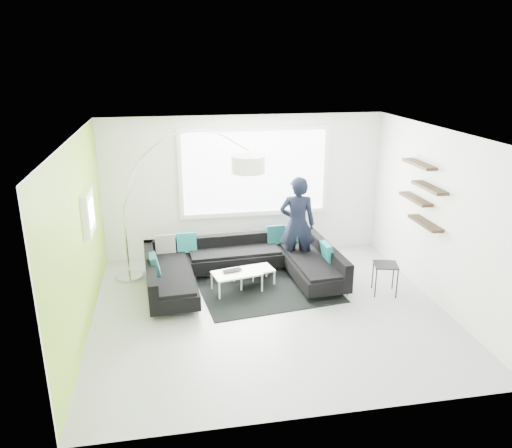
% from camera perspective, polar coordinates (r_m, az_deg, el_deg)
% --- Properties ---
extents(ground, '(5.50, 5.50, 0.00)m').
position_cam_1_polar(ground, '(8.07, 1.54, -9.87)').
color(ground, '#949499').
rests_on(ground, ground).
extents(room_shell, '(5.54, 5.04, 2.82)m').
position_cam_1_polar(room_shell, '(7.57, 1.62, 3.01)').
color(room_shell, white).
rests_on(room_shell, ground).
extents(sectional_sofa, '(3.43, 2.25, 0.71)m').
position_cam_1_polar(sectional_sofa, '(8.82, -1.59, -4.99)').
color(sectional_sofa, black).
rests_on(sectional_sofa, ground).
extents(rug, '(2.48, 1.93, 0.01)m').
position_cam_1_polar(rug, '(8.71, 1.45, -7.54)').
color(rug, black).
rests_on(rug, ground).
extents(coffee_table, '(1.15, 0.81, 0.34)m').
position_cam_1_polar(coffee_table, '(8.75, -1.20, -6.23)').
color(coffee_table, silver).
rests_on(coffee_table, ground).
extents(arc_lamp, '(2.69, 1.58, 2.68)m').
position_cam_1_polar(arc_lamp, '(8.99, -14.94, 1.81)').
color(arc_lamp, silver).
rests_on(arc_lamp, ground).
extents(side_table, '(0.47, 0.47, 0.53)m').
position_cam_1_polar(side_table, '(8.78, 14.49, -6.08)').
color(side_table, black).
rests_on(side_table, ground).
extents(person, '(0.83, 0.69, 1.81)m').
position_cam_1_polar(person, '(9.22, 4.74, -0.04)').
color(person, black).
rests_on(person, ground).
extents(laptop, '(0.45, 0.40, 0.03)m').
position_cam_1_polar(laptop, '(8.56, -2.60, -5.46)').
color(laptop, black).
rests_on(laptop, coffee_table).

